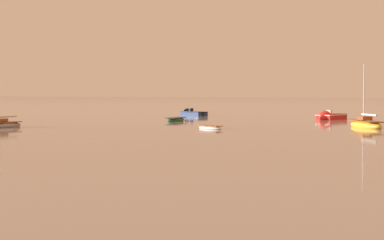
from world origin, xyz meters
The scene contains 6 objects.
sailboat_moored_0 centered at (-8.83, 32.76, 0.27)m, with size 1.89×5.67×6.30m.
motorboat_moored_1 centered at (-3.81, 73.48, 0.28)m, with size 6.14×4.46×2.01m.
sailboat_moored_1 centered at (29.03, 50.51, 0.33)m, with size 5.55×6.86×7.65m.
rowboat_moored_2 centered at (13.87, 40.19, 0.14)m, with size 3.53×2.39×0.53m.
motorboat_moored_2 centered at (21.05, 68.13, 0.31)m, with size 3.92×6.89×2.24m.
rowboat_moored_4 centered at (2.40, 55.01, 0.19)m, with size 1.65×4.53×0.71m.
Camera 1 is at (39.69, -20.95, 4.08)m, focal length 56.44 mm.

